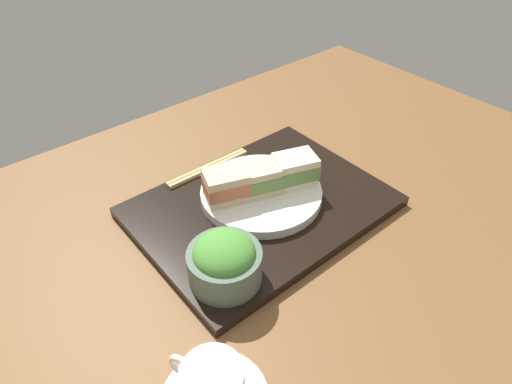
{
  "coord_description": "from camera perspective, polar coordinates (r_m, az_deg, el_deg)",
  "views": [
    {
      "loc": [
        38.15,
        38.72,
        53.66
      ],
      "look_at": [
        0.58,
        -6.42,
        5.0
      ],
      "focal_mm": 31.17,
      "sensor_mm": 36.0,
      "label": 1
    }
  ],
  "objects": [
    {
      "name": "salad_bowl",
      "position": [
        0.64,
        -4.04,
        -8.81
      ],
      "size": [
        10.89,
        10.89,
        7.77
      ],
      "color": "#4C6051",
      "rests_on": "serving_tray"
    },
    {
      "name": "sandwich_middle",
      "position": [
        0.77,
        0.69,
        1.82
      ],
      "size": [
        9.0,
        7.86,
        5.16
      ],
      "color": "beige",
      "rests_on": "sandwich_plate"
    },
    {
      "name": "serving_tray",
      "position": [
        0.8,
        0.71,
        -1.87
      ],
      "size": [
        42.98,
        31.94,
        1.85
      ],
      "primitive_type": "cube",
      "color": "black",
      "rests_on": "ground_plane"
    },
    {
      "name": "chopsticks_pair",
      "position": [
        0.87,
        -6.16,
        3.12
      ],
      "size": [
        18.05,
        1.7,
        0.7
      ],
      "color": "tan",
      "rests_on": "serving_tray"
    },
    {
      "name": "sandwich_plate",
      "position": [
        0.8,
        0.67,
        -0.14
      ],
      "size": [
        21.72,
        21.72,
        1.74
      ],
      "primitive_type": "cylinder",
      "color": "silver",
      "rests_on": "serving_tray"
    },
    {
      "name": "sandwich_near",
      "position": [
        0.79,
        5.03,
        2.9
      ],
      "size": [
        8.87,
        7.71,
        5.49
      ],
      "color": "#EFE5C1",
      "rests_on": "sandwich_plate"
    },
    {
      "name": "sandwich_far",
      "position": [
        0.76,
        -3.85,
        0.86
      ],
      "size": [
        8.77,
        7.72,
        5.47
      ],
      "color": "beige",
      "rests_on": "sandwich_plate"
    },
    {
      "name": "ground_plane",
      "position": [
        0.77,
        3.39,
        -5.87
      ],
      "size": [
        140.0,
        100.0,
        3.0
      ],
      "primitive_type": "cube",
      "color": "brown"
    }
  ]
}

